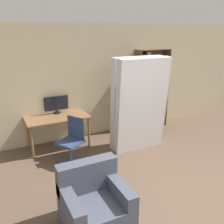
% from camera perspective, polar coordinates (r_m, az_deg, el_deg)
% --- Properties ---
extents(ground_plane, '(16.00, 16.00, 0.00)m').
position_cam_1_polar(ground_plane, '(4.37, 19.20, -18.80)').
color(ground_plane, brown).
extents(wall_back, '(8.00, 0.06, 2.70)m').
position_cam_1_polar(wall_back, '(6.28, -0.73, 7.27)').
color(wall_back, '#C6B793').
rests_on(wall_back, ground).
extents(desk, '(1.37, 0.69, 0.73)m').
position_cam_1_polar(desk, '(5.66, -12.34, -1.91)').
color(desk, brown).
rests_on(desk, ground).
extents(monitor, '(0.55, 0.17, 0.40)m').
position_cam_1_polar(monitor, '(5.80, -12.61, 1.80)').
color(monitor, black).
rests_on(monitor, desk).
extents(office_chair, '(0.60, 0.60, 0.90)m').
position_cam_1_polar(office_chair, '(5.12, -9.16, -7.36)').
color(office_chair, '#4C4C51').
rests_on(office_chair, ground).
extents(bookshelf, '(0.90, 0.33, 2.08)m').
position_cam_1_polar(bookshelf, '(6.73, 7.93, 4.91)').
color(bookshelf, brown).
rests_on(bookshelf, ground).
extents(mattress_near, '(1.18, 0.35, 2.04)m').
position_cam_1_polar(mattress_near, '(5.35, 6.87, 1.48)').
color(mattress_near, silver).
rests_on(mattress_near, ground).
extents(mattress_far, '(1.18, 0.26, 2.03)m').
position_cam_1_polar(mattress_far, '(5.53, 5.63, 2.07)').
color(mattress_far, silver).
rests_on(mattress_far, ground).
extents(armchair, '(0.85, 0.80, 0.85)m').
position_cam_1_polar(armchair, '(3.61, -4.09, -20.20)').
color(armchair, '#474C5B').
rests_on(armchair, ground).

